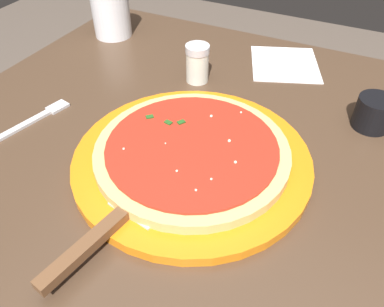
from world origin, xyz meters
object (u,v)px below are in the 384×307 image
napkin_folded_right (285,64)px  serving_plate (192,159)px  cup_small_sauce (374,113)px  pizza_server (110,226)px  cup_tall_drink (111,10)px  fork (27,123)px  parmesan_shaker (197,63)px  pizza (192,151)px

napkin_folded_right → serving_plate: bearing=173.5°
napkin_folded_right → cup_small_sauce: bearing=-127.5°
serving_plate → napkin_folded_right: bearing=-6.5°
pizza_server → napkin_folded_right: pizza_server is taller
serving_plate → cup_tall_drink: cup_tall_drink is taller
pizza_server → fork: bearing=64.3°
cup_tall_drink → fork: bearing=-168.8°
parmesan_shaker → serving_plate: bearing=-156.2°
fork → serving_plate: bearing=-82.8°
cup_tall_drink → pizza_server: bearing=-145.4°
cup_small_sauce → napkin_folded_right: (0.14, 0.19, -0.03)m
serving_plate → fork: bearing=97.2°
fork → cup_tall_drink: bearing=11.2°
pizza_server → cup_small_sauce: (0.38, -0.26, 0.01)m
pizza_server → cup_tall_drink: (0.49, 0.34, 0.04)m
napkin_folded_right → pizza_server: bearing=172.2°
serving_plate → napkin_folded_right: 0.36m
pizza → cup_small_sauce: cup_small_sauce is taller
serving_plate → cup_small_sauce: 0.32m
pizza → cup_small_sauce: 0.32m
napkin_folded_right → fork: (-0.40, 0.34, 0.00)m
serving_plate → parmesan_shaker: 0.24m
parmesan_shaker → pizza_server: bearing=-170.2°
pizza → napkin_folded_right: pizza is taller
serving_plate → pizza: 0.02m
serving_plate → parmesan_shaker: (0.22, 0.10, 0.03)m
serving_plate → parmesan_shaker: bearing=23.8°
pizza_server → cup_small_sauce: cup_small_sauce is taller
parmesan_shaker → cup_tall_drink: bearing=69.7°
fork → parmesan_shaker: size_ratio=2.51×
pizza → cup_tall_drink: size_ratio=2.42×
cup_small_sauce → cup_tall_drink: bearing=80.1°
fork → parmesan_shaker: (0.26, -0.20, 0.04)m
cup_small_sauce → napkin_folded_right: bearing=52.5°
pizza → fork: size_ratio=1.55×
serving_plate → cup_small_sauce: bearing=-46.6°
fork → parmesan_shaker: parmesan_shaker is taller
serving_plate → cup_tall_drink: 0.49m
napkin_folded_right → parmesan_shaker: 0.20m
pizza → parmesan_shaker: 0.24m
serving_plate → pizza: pizza is taller
cup_tall_drink → pizza: bearing=-131.2°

